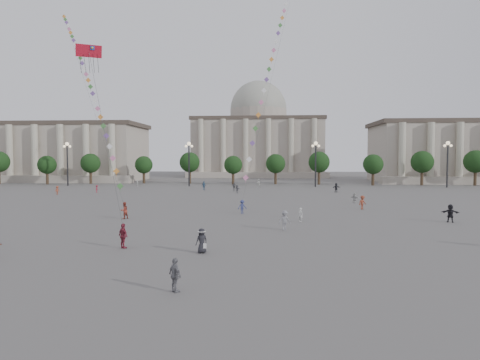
{
  "coord_description": "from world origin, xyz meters",
  "views": [
    {
      "loc": [
        4.16,
        -31.13,
        6.87
      ],
      "look_at": [
        1.21,
        12.0,
        4.61
      ],
      "focal_mm": 32.0,
      "sensor_mm": 36.0,
      "label": 1
    }
  ],
  "objects": [
    {
      "name": "kite_flyer_1",
      "position": [
        0.86,
        20.94,
        0.84
      ],
      "size": [
        1.23,
        0.92,
        1.69
      ],
      "primitive_type": "imported",
      "rotation": [
        0.0,
        0.0,
        0.3
      ],
      "color": "navy",
      "rests_on": "ground"
    },
    {
      "name": "person_crowd_6",
      "position": [
        5.64,
        9.29,
        0.93
      ],
      "size": [
        1.36,
        1.01,
        1.87
      ],
      "primitive_type": "imported",
      "rotation": [
        0.0,
        0.0,
        0.29
      ],
      "color": "slate",
      "rests_on": "ground"
    },
    {
      "name": "person_crowd_13",
      "position": [
        7.52,
        14.51,
        0.77
      ],
      "size": [
        0.64,
        0.67,
        1.54
      ],
      "primitive_type": "imported",
      "rotation": [
        0.0,
        0.0,
        2.24
      ],
      "color": "silver",
      "rests_on": "ground"
    },
    {
      "name": "hall_central",
      "position": [
        0.0,
        129.22,
        14.23
      ],
      "size": [
        48.3,
        34.3,
        35.5
      ],
      "color": "#A6988B",
      "rests_on": "ground"
    },
    {
      "name": "person_crowd_4",
      "position": [
        1.74,
        68.0,
        0.94
      ],
      "size": [
        1.43,
        1.77,
        1.89
      ],
      "primitive_type": "imported",
      "rotation": [
        0.0,
        0.0,
        4.13
      ],
      "color": "silver",
      "rests_on": "ground"
    },
    {
      "name": "person_crowd_2",
      "position": [
        -35.23,
        45.7,
        0.8
      ],
      "size": [
        0.93,
        1.19,
        1.61
      ],
      "primitive_type": "imported",
      "rotation": [
        0.0,
        0.0,
        1.2
      ],
      "color": "#994229",
      "rests_on": "ground"
    },
    {
      "name": "lamp_post_mid_east",
      "position": [
        15.0,
        70.0,
        7.35
      ],
      "size": [
        2.0,
        0.9,
        10.65
      ],
      "color": "#262628",
      "rests_on": "ground"
    },
    {
      "name": "dragon_kite",
      "position": [
        -11.76,
        6.14,
        15.49
      ],
      "size": [
        3.59,
        3.69,
        16.6
      ],
      "color": "red",
      "rests_on": "ground"
    },
    {
      "name": "lamp_post_mid_west",
      "position": [
        -15.0,
        70.0,
        7.35
      ],
      "size": [
        2.0,
        0.9,
        10.65
      ],
      "color": "#262628",
      "rests_on": "ground"
    },
    {
      "name": "person_crowd_16",
      "position": [
        -3.04,
        56.08,
        0.94
      ],
      "size": [
        1.11,
        0.5,
        1.88
      ],
      "primitive_type": "imported",
      "rotation": [
        0.0,
        0.0,
        0.03
      ],
      "color": "#56575B",
      "rests_on": "ground"
    },
    {
      "name": "person_crowd_8",
      "position": [
        16.54,
        26.32,
        0.92
      ],
      "size": [
        1.37,
        1.24,
        1.85
      ],
      "primitive_type": "imported",
      "rotation": [
        0.0,
        0.0,
        0.6
      ],
      "color": "brown",
      "rests_on": "ground"
    },
    {
      "name": "kite_flyer_0",
      "position": [
        -12.09,
        15.63,
        0.94
      ],
      "size": [
        1.12,
        1.16,
        1.88
      ],
      "primitive_type": "imported",
      "rotation": [
        0.0,
        0.0,
        4.05
      ],
      "color": "maroon",
      "rests_on": "ground"
    },
    {
      "name": "tree_row",
      "position": [
        0.0,
        78.0,
        5.39
      ],
      "size": [
        137.12,
        5.12,
        8.0
      ],
      "color": "#37281B",
      "rests_on": "ground"
    },
    {
      "name": "person_crowd_7",
      "position": [
        17.08,
        34.42,
        0.77
      ],
      "size": [
        1.31,
        1.36,
        1.54
      ],
      "primitive_type": "imported",
      "rotation": [
        0.0,
        0.0,
        2.32
      ],
      "color": "#B7B7B3",
      "rests_on": "ground"
    },
    {
      "name": "person_crowd_10",
      "position": [
        -26.75,
        67.12,
        0.84
      ],
      "size": [
        0.64,
        0.73,
        1.67
      ],
      "primitive_type": "imported",
      "rotation": [
        0.0,
        0.0,
        2.05
      ],
      "color": "#B1B0AC",
      "rests_on": "ground"
    },
    {
      "name": "hat_person",
      "position": [
        -0.68,
        -0.89,
        0.92
      ],
      "size": [
        1.04,
        0.96,
        1.78
      ],
      "color": "black",
      "rests_on": "ground"
    },
    {
      "name": "hall_west",
      "position": [
        -75.0,
        93.89,
        8.43
      ],
      "size": [
        84.0,
        26.22,
        17.2
      ],
      "color": "#A6988B",
      "rests_on": "ground"
    },
    {
      "name": "ground",
      "position": [
        0.0,
        0.0,
        0.0
      ],
      "size": [
        360.0,
        360.0,
        0.0
      ],
      "primitive_type": "plane",
      "color": "#5B5856",
      "rests_on": "ground"
    },
    {
      "name": "kite_train_west",
      "position": [
        -25.51,
        36.26,
        20.57
      ],
      "size": [
        25.74,
        38.67,
        58.69
      ],
      "color": "#3F3F3F",
      "rests_on": "ground"
    },
    {
      "name": "person_crowd_9",
      "position": [
        17.43,
        54.4,
        0.93
      ],
      "size": [
        1.78,
        1.24,
        1.85
      ],
      "primitive_type": "imported",
      "rotation": [
        0.0,
        0.0,
        0.45
      ],
      "color": "black",
      "rests_on": "ground"
    },
    {
      "name": "lamp_post_far_west",
      "position": [
        -45.0,
        70.0,
        7.35
      ],
      "size": [
        2.0,
        0.9,
        10.65
      ],
      "color": "#262628",
      "rests_on": "ground"
    },
    {
      "name": "person_crowd_17",
      "position": [
        -29.5,
        50.14,
        0.76
      ],
      "size": [
        0.58,
        0.99,
        1.51
      ],
      "primitive_type": "imported",
      "rotation": [
        0.0,
        0.0,
        1.59
      ],
      "color": "maroon",
      "rests_on": "ground"
    },
    {
      "name": "tourist_3",
      "position": [
        -0.61,
        -9.92,
        0.89
      ],
      "size": [
        1.03,
        1.05,
        1.77
      ],
      "primitive_type": "imported",
      "rotation": [
        0.0,
        0.0,
        2.33
      ],
      "color": "slate",
      "rests_on": "ground"
    },
    {
      "name": "person_crowd_3",
      "position": [
        23.4,
        15.45,
        0.97
      ],
      "size": [
        1.89,
        1.15,
        1.94
      ],
      "primitive_type": "imported",
      "rotation": [
        0.0,
        0.0,
        2.79
      ],
      "color": "black",
      "rests_on": "ground"
    },
    {
      "name": "person_crowd_0",
      "position": [
        -9.64,
        58.32,
        0.94
      ],
      "size": [
        1.09,
        1.13,
        1.89
      ],
      "primitive_type": "imported",
      "rotation": [
        0.0,
        0.0,
        0.83
      ],
      "color": "#395D81",
      "rests_on": "ground"
    },
    {
      "name": "lamp_post_far_east",
      "position": [
        45.0,
        70.0,
        7.35
      ],
      "size": [
        2.0,
        0.9,
        10.65
      ],
      "color": "#262628",
      "rests_on": "ground"
    },
    {
      "name": "tourist_0",
      "position": [
        -6.85,
        0.25,
        0.95
      ],
      "size": [
        1.15,
        1.07,
        1.91
      ],
      "primitive_type": "imported",
      "rotation": [
        0.0,
        0.0,
        2.44
      ],
      "color": "maroon",
      "rests_on": "ground"
    },
    {
      "name": "kite_train_mid",
      "position": [
        6.03,
        40.64,
        28.41
      ],
      "size": [
        10.41,
        37.02,
        62.54
      ],
      "color": "#3F3F3F",
      "rests_on": "ground"
    },
    {
      "name": "person_crowd_12",
      "position": [
        -2.01,
        51.35,
        0.81
      ],
      "size": [
        1.3,
        1.48,
        1.62
      ],
      "primitive_type": "imported",
      "rotation": [
        0.0,
        0.0,
        2.24
      ],
      "color": "slate",
      "rests_on": "ground"
    }
  ]
}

